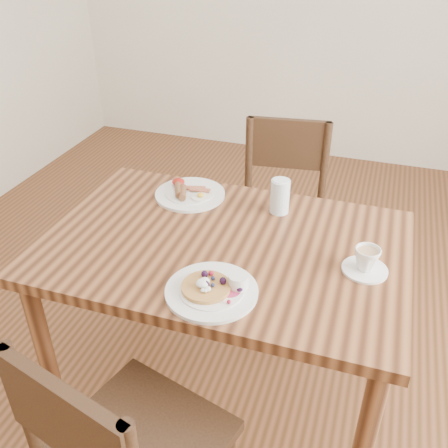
{
  "coord_description": "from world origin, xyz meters",
  "views": [
    {
      "loc": [
        0.43,
        -1.3,
        1.69
      ],
      "look_at": [
        0.0,
        0.0,
        0.82
      ],
      "focal_mm": 40.0,
      "sensor_mm": 36.0,
      "label": 1
    }
  ],
  "objects_px": {
    "water_glass": "(280,196)",
    "pancake_plate": "(213,289)",
    "teacup_saucer": "(366,261)",
    "breakfast_plate": "(189,193)",
    "dining_table": "(224,265)",
    "chair_far": "(281,207)"
  },
  "relations": [
    {
      "from": "chair_far",
      "to": "pancake_plate",
      "type": "xyz_separation_m",
      "value": [
        0.01,
        -0.98,
        0.27
      ]
    },
    {
      "from": "chair_far",
      "to": "breakfast_plate",
      "type": "height_order",
      "value": "chair_far"
    },
    {
      "from": "dining_table",
      "to": "teacup_saucer",
      "type": "height_order",
      "value": "teacup_saucer"
    },
    {
      "from": "pancake_plate",
      "to": "teacup_saucer",
      "type": "height_order",
      "value": "teacup_saucer"
    },
    {
      "from": "water_glass",
      "to": "dining_table",
      "type": "bearing_deg",
      "value": -117.24
    },
    {
      "from": "teacup_saucer",
      "to": "breakfast_plate",
      "type": "bearing_deg",
      "value": 158.39
    },
    {
      "from": "breakfast_plate",
      "to": "dining_table",
      "type": "bearing_deg",
      "value": -48.53
    },
    {
      "from": "breakfast_plate",
      "to": "water_glass",
      "type": "distance_m",
      "value": 0.36
    },
    {
      "from": "pancake_plate",
      "to": "breakfast_plate",
      "type": "bearing_deg",
      "value": 118.69
    },
    {
      "from": "dining_table",
      "to": "pancake_plate",
      "type": "bearing_deg",
      "value": -78.26
    },
    {
      "from": "dining_table",
      "to": "water_glass",
      "type": "height_order",
      "value": "water_glass"
    },
    {
      "from": "chair_far",
      "to": "breakfast_plate",
      "type": "xyz_separation_m",
      "value": [
        -0.28,
        -0.46,
        0.27
      ]
    },
    {
      "from": "dining_table",
      "to": "breakfast_plate",
      "type": "xyz_separation_m",
      "value": [
        -0.23,
        0.26,
        0.11
      ]
    },
    {
      "from": "dining_table",
      "to": "pancake_plate",
      "type": "relative_size",
      "value": 4.44
    },
    {
      "from": "teacup_saucer",
      "to": "water_glass",
      "type": "distance_m",
      "value": 0.42
    },
    {
      "from": "water_glass",
      "to": "teacup_saucer",
      "type": "bearing_deg",
      "value": -38.72
    },
    {
      "from": "water_glass",
      "to": "pancake_plate",
      "type": "bearing_deg",
      "value": -98.48
    },
    {
      "from": "pancake_plate",
      "to": "water_glass",
      "type": "xyz_separation_m",
      "value": [
        0.08,
        0.51,
        0.05
      ]
    },
    {
      "from": "dining_table",
      "to": "breakfast_plate",
      "type": "distance_m",
      "value": 0.36
    },
    {
      "from": "breakfast_plate",
      "to": "pancake_plate",
      "type": "bearing_deg",
      "value": -61.31
    },
    {
      "from": "teacup_saucer",
      "to": "dining_table",
      "type": "bearing_deg",
      "value": 178.34
    },
    {
      "from": "dining_table",
      "to": "pancake_plate",
      "type": "xyz_separation_m",
      "value": [
        0.05,
        -0.26,
        0.11
      ]
    }
  ]
}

